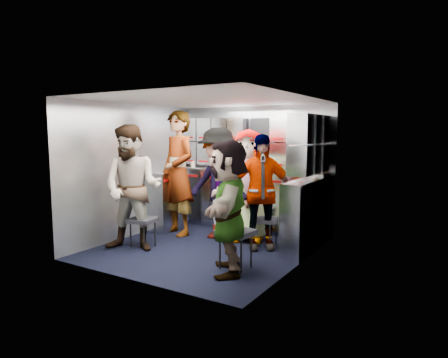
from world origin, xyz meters
The scene contains 29 objects.
floor centered at (0.00, 0.00, 0.00)m, with size 3.00×3.00×0.00m, color black.
wall_back centered at (0.00, 1.50, 1.05)m, with size 2.80×0.04×2.10m, color gray.
wall_left centered at (-1.40, 0.00, 1.05)m, with size 0.04×3.00×2.10m, color gray.
wall_right centered at (1.40, 0.00, 1.05)m, with size 0.04×3.00×2.10m, color gray.
ceiling centered at (0.00, 0.00, 2.10)m, with size 2.80×3.00×0.02m, color silver.
cart_bank_back centered at (0.00, 1.29, 0.49)m, with size 2.68×0.38×0.99m, color #A4A8B5.
cart_bank_left centered at (-1.19, 0.56, 0.49)m, with size 0.38×0.76×0.99m, color #A4A8B5.
counter centered at (0.00, 1.29, 1.01)m, with size 2.68×0.42×0.03m, color silver.
locker_bank_back centered at (0.00, 1.35, 1.49)m, with size 2.68×0.28×0.82m, color #A4A8B5.
locker_bank_right centered at (1.25, 0.70, 1.49)m, with size 0.28×1.00×0.82m, color #A4A8B5.
right_cabinet centered at (1.25, 0.60, 0.50)m, with size 0.28×1.20×1.00m, color #A4A8B5.
coffee_niche centered at (0.18, 1.41, 1.47)m, with size 0.46×0.16×0.84m, color black, non-canonical shape.
red_latch_strip centered at (0.00, 1.09, 0.88)m, with size 2.60×0.02×0.03m, color #950405.
jump_seat_near_left centered at (-0.82, -0.45, 0.37)m, with size 0.41×0.39×0.42m.
jump_seat_mid_left centered at (-0.13, 0.69, 0.39)m, with size 0.41×0.39×0.44m.
jump_seat_center centered at (0.31, 0.83, 0.36)m, with size 0.42×0.40×0.41m.
jump_seat_mid_right centered at (0.66, 0.54, 0.36)m, with size 0.43×0.42×0.40m.
jump_seat_near_right centered at (0.78, -0.54, 0.42)m, with size 0.44×0.42×0.48m.
attendant_standing centered at (-0.83, 0.40, 1.00)m, with size 0.73×0.48×2.00m, color black.
attendant_arc_a centered at (-0.82, -0.63, 0.88)m, with size 0.86×0.67×1.76m, color black.
attendant_arc_b centered at (-0.13, 0.51, 0.86)m, with size 1.11×0.64×1.73m, color black.
attendant_arc_c centered at (0.31, 0.65, 0.85)m, with size 0.83×0.54×1.70m, color black.
attendant_arc_d centered at (0.66, 0.36, 0.82)m, with size 0.96×0.40×1.63m, color black.
attendant_arc_e centered at (0.78, -0.72, 0.79)m, with size 1.46×0.47×1.58m, color black.
bottle_left centered at (-0.31, 1.24, 1.14)m, with size 0.06×0.06×0.22m, color white.
bottle_mid centered at (-0.05, 1.24, 1.17)m, with size 0.07×0.07×0.28m, color white.
bottle_right centered at (0.59, 1.24, 1.17)m, with size 0.06×0.06×0.27m, color white.
cup_left centered at (-1.13, 1.23, 1.08)m, with size 0.08×0.08×0.10m, color #CFB592.
cup_right centered at (1.16, 1.23, 1.07)m, with size 0.08×0.08×0.09m, color #CFB592.
Camera 1 is at (3.12, -4.66, 1.67)m, focal length 32.00 mm.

